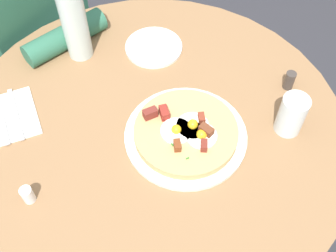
% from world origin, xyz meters
% --- Properties ---
extents(ground_plane, '(6.00, 6.00, 0.00)m').
position_xyz_m(ground_plane, '(0.00, 0.00, 0.00)').
color(ground_plane, '#2D2D33').
extents(dining_table, '(1.03, 1.03, 0.73)m').
position_xyz_m(dining_table, '(0.00, 0.00, 0.56)').
color(dining_table, olive).
rests_on(dining_table, ground_plane).
extents(person_seated, '(0.39, 0.48, 1.14)m').
position_xyz_m(person_seated, '(-0.15, -0.65, 0.51)').
color(person_seated, '#2D2D33').
rests_on(person_seated, ground_plane).
extents(pizza_plate, '(0.31, 0.31, 0.01)m').
position_xyz_m(pizza_plate, '(-0.02, 0.10, 0.74)').
color(pizza_plate, silver).
rests_on(pizza_plate, dining_table).
extents(breakfast_pizza, '(0.26, 0.26, 0.05)m').
position_xyz_m(breakfast_pizza, '(-0.02, 0.10, 0.76)').
color(breakfast_pizza, tan).
rests_on(breakfast_pizza, pizza_plate).
extents(bread_plate, '(0.17, 0.17, 0.01)m').
position_xyz_m(bread_plate, '(-0.23, -0.16, 0.74)').
color(bread_plate, white).
rests_on(bread_plate, dining_table).
extents(napkin, '(0.21, 0.22, 0.00)m').
position_xyz_m(napkin, '(0.20, -0.32, 0.73)').
color(napkin, white).
rests_on(napkin, dining_table).
extents(fork, '(0.10, 0.16, 0.00)m').
position_xyz_m(fork, '(0.22, -0.33, 0.74)').
color(fork, silver).
rests_on(fork, napkin).
extents(knife, '(0.10, 0.16, 0.00)m').
position_xyz_m(knife, '(0.19, -0.31, 0.74)').
color(knife, silver).
rests_on(knife, napkin).
extents(water_glass, '(0.07, 0.07, 0.11)m').
position_xyz_m(water_glass, '(-0.20, 0.29, 0.79)').
color(water_glass, silver).
rests_on(water_glass, dining_table).
extents(water_bottle, '(0.07, 0.07, 0.24)m').
position_xyz_m(water_bottle, '(-0.09, -0.33, 0.85)').
color(water_bottle, silver).
rests_on(water_bottle, dining_table).
extents(salt_shaker, '(0.03, 0.03, 0.05)m').
position_xyz_m(salt_shaker, '(0.33, -0.10, 0.75)').
color(salt_shaker, white).
rests_on(salt_shaker, dining_table).
extents(pepper_shaker, '(0.03, 0.03, 0.05)m').
position_xyz_m(pepper_shaker, '(-0.33, 0.23, 0.76)').
color(pepper_shaker, '#3F3833').
rests_on(pepper_shaker, dining_table).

